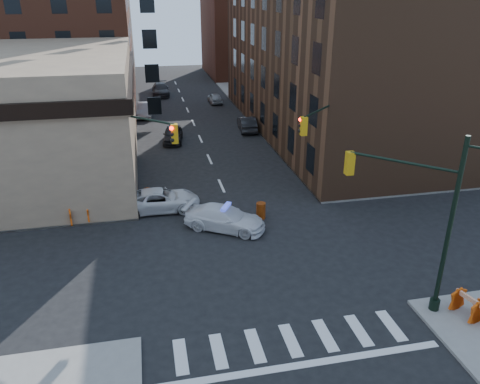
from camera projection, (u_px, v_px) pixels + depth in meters
name	position (u px, v px, depth m)	size (l,w,h in m)	color
ground	(253.00, 256.00, 25.26)	(140.00, 140.00, 0.00)	black
sidewalk_ne	(371.00, 103.00, 58.96)	(34.00, 54.50, 0.15)	gray
apartment_block	(14.00, 1.00, 52.93)	(25.00, 25.00, 24.00)	brown
commercial_row_ne	(331.00, 60.00, 45.12)	(14.00, 34.00, 14.00)	#533421
filler_nw	(67.00, 25.00, 74.75)	(20.00, 18.00, 16.00)	brown
filler_ne	(255.00, 37.00, 77.58)	(16.00, 16.00, 12.00)	brown
signal_pole_se	(424.00, 213.00, 19.60)	(5.40, 5.27, 8.00)	black
signal_pole_nw	(135.00, 155.00, 27.23)	(3.58, 3.67, 8.00)	black
signal_pole_ne	(324.00, 143.00, 29.44)	(3.67, 3.58, 8.00)	black
tree_ne_near	(266.00, 91.00, 48.63)	(3.00, 3.00, 4.85)	black
tree_ne_far	(249.00, 78.00, 55.81)	(3.00, 3.00, 4.85)	black
police_car	(225.00, 218.00, 27.83)	(1.99, 4.89, 1.42)	white
pickup	(160.00, 200.00, 30.22)	(2.36, 5.11, 1.42)	silver
parked_car_wnear	(173.00, 134.00, 43.87)	(1.72, 4.27, 1.46)	black
parked_car_wfar	(145.00, 110.00, 52.67)	(1.59, 4.57, 1.51)	#92949A
parked_car_wdeep	(161.00, 90.00, 63.12)	(2.23, 5.49, 1.59)	black
parked_car_enear	(247.00, 124.00, 47.36)	(1.55, 4.46, 1.47)	black
parked_car_efar	(215.00, 98.00, 59.00)	(1.51, 3.75, 1.28)	#9CA0A5
pedestrian_a	(62.00, 210.00, 28.30)	(0.59, 0.39, 1.61)	black
pedestrian_b	(53.00, 210.00, 28.19)	(0.82, 0.64, 1.69)	black
pedestrian_c	(25.00, 195.00, 29.87)	(1.15, 0.48, 1.96)	black
barrel_road	(261.00, 211.00, 29.22)	(0.58, 0.58, 1.03)	#DD4E0A
barrel_bank	(148.00, 196.00, 31.38)	(0.55, 0.55, 0.99)	#D5680A
barricade_se_b	(467.00, 306.00, 20.19)	(1.36, 0.68, 1.02)	#CC4F09
barricade_nw_a	(79.00, 215.00, 28.34)	(1.33, 0.67, 1.00)	#C44709
barricade_nw_b	(56.00, 203.00, 30.11)	(1.19, 0.59, 0.89)	#C45D09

